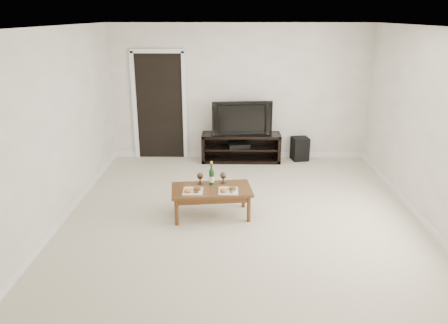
% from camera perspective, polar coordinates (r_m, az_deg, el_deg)
% --- Properties ---
extents(floor, '(5.50, 5.50, 0.00)m').
position_cam_1_polar(floor, '(6.29, 2.32, -7.10)').
color(floor, beige).
rests_on(floor, ground).
extents(back_wall, '(5.00, 0.04, 2.60)m').
position_cam_1_polar(back_wall, '(8.56, 1.99, 9.03)').
color(back_wall, white).
rests_on(back_wall, ground).
extents(ceiling, '(5.00, 5.50, 0.04)m').
position_cam_1_polar(ceiling, '(5.67, 2.68, 17.49)').
color(ceiling, white).
rests_on(ceiling, back_wall).
extents(doorway, '(0.90, 0.02, 2.05)m').
position_cam_1_polar(doorway, '(8.68, -8.39, 7.14)').
color(doorway, black).
rests_on(doorway, ground).
extents(media_console, '(1.52, 0.45, 0.55)m').
position_cam_1_polar(media_console, '(8.53, 2.23, 1.91)').
color(media_console, black).
rests_on(media_console, ground).
extents(television, '(1.15, 0.27, 0.66)m').
position_cam_1_polar(television, '(8.37, 2.28, 5.87)').
color(television, black).
rests_on(television, media_console).
extents(av_receiver, '(0.45, 0.37, 0.08)m').
position_cam_1_polar(av_receiver, '(8.50, 1.92, 2.21)').
color(av_receiver, black).
rests_on(av_receiver, media_console).
extents(subwoofer, '(0.36, 0.36, 0.46)m').
position_cam_1_polar(subwoofer, '(8.73, 9.88, 1.73)').
color(subwoofer, black).
rests_on(subwoofer, ground).
extents(coffee_table, '(1.18, 0.74, 0.42)m').
position_cam_1_polar(coffee_table, '(6.23, -1.63, -5.24)').
color(coffee_table, brown).
rests_on(coffee_table, ground).
extents(plate_left, '(0.27, 0.27, 0.07)m').
position_cam_1_polar(plate_left, '(6.03, -4.10, -3.62)').
color(plate_left, white).
rests_on(plate_left, coffee_table).
extents(plate_right, '(0.27, 0.27, 0.07)m').
position_cam_1_polar(plate_right, '(6.02, 0.56, -3.59)').
color(plate_right, white).
rests_on(plate_right, coffee_table).
extents(wine_bottle, '(0.07, 0.07, 0.35)m').
position_cam_1_polar(wine_bottle, '(6.22, -1.63, -1.47)').
color(wine_bottle, '#0F3914').
rests_on(wine_bottle, coffee_table).
extents(goblet_left, '(0.09, 0.09, 0.17)m').
position_cam_1_polar(goblet_left, '(6.28, -3.15, -2.14)').
color(goblet_left, '#3D2F21').
rests_on(goblet_left, coffee_table).
extents(goblet_right, '(0.09, 0.09, 0.17)m').
position_cam_1_polar(goblet_right, '(6.29, -0.11, -2.08)').
color(goblet_right, '#3D2F21').
rests_on(goblet_right, coffee_table).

